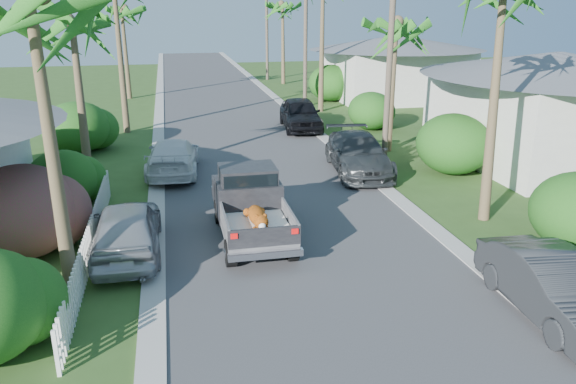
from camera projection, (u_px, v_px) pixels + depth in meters
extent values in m
plane|color=#2F4D1C|center=(359.00, 339.00, 11.89)|extent=(120.00, 120.00, 0.00)
cube|color=#38383A|center=(229.00, 118.00, 35.07)|extent=(8.00, 100.00, 0.02)
cube|color=#A5A39E|center=(159.00, 120.00, 34.22)|extent=(0.60, 100.00, 0.06)
cube|color=#A5A39E|center=(296.00, 115.00, 35.91)|extent=(0.60, 100.00, 0.06)
cylinder|color=black|center=(231.00, 253.00, 15.11)|extent=(0.28, 0.76, 0.76)
cylinder|color=black|center=(292.00, 247.00, 15.44)|extent=(0.28, 0.76, 0.76)
cylinder|color=black|center=(219.00, 212.00, 18.12)|extent=(0.28, 0.76, 0.76)
cylinder|color=black|center=(271.00, 208.00, 18.46)|extent=(0.28, 0.76, 0.76)
cube|color=slate|center=(258.00, 233.00, 15.80)|extent=(1.90, 2.40, 0.24)
cube|color=slate|center=(225.00, 223.00, 15.50)|extent=(0.06, 2.40, 0.55)
cube|color=slate|center=(290.00, 218.00, 15.86)|extent=(0.06, 2.40, 0.55)
cube|color=black|center=(265.00, 237.00, 14.60)|extent=(1.92, 0.08, 0.52)
cube|color=silver|center=(266.00, 255.00, 14.59)|extent=(1.98, 0.18, 0.18)
cube|color=red|center=(234.00, 236.00, 14.36)|extent=(0.18, 0.05, 0.14)
cube|color=red|center=(295.00, 231.00, 14.68)|extent=(0.18, 0.05, 0.14)
cube|color=black|center=(248.00, 198.00, 17.38)|extent=(1.94, 1.65, 1.10)
cube|color=black|center=(248.00, 175.00, 17.15)|extent=(1.70, 1.35, 0.55)
cube|color=black|center=(251.00, 182.00, 16.54)|extent=(1.60, 0.05, 0.45)
cube|color=black|center=(243.00, 190.00, 18.59)|extent=(1.94, 1.20, 0.80)
cube|color=white|center=(258.00, 226.00, 15.74)|extent=(1.70, 2.10, 0.16)
ellipsoid|color=orange|center=(257.00, 215.00, 15.74)|extent=(0.48, 1.25, 0.43)
sphere|color=orange|center=(261.00, 222.00, 15.02)|extent=(0.40, 0.40, 0.40)
ellipsoid|color=white|center=(257.00, 218.00, 15.77)|extent=(0.32, 0.86, 0.18)
imported|color=#2B2D30|center=(552.00, 287.00, 12.58)|extent=(1.74, 4.46, 1.45)
imported|color=#323638|center=(358.00, 154.00, 23.50)|extent=(2.75, 5.60, 1.57)
imported|color=black|center=(300.00, 114.00, 31.65)|extent=(2.45, 5.21, 1.72)
imported|color=#A6A8AD|center=(127.00, 229.00, 15.68)|extent=(1.84, 4.58, 1.56)
imported|color=silver|center=(173.00, 157.00, 23.29)|extent=(2.45, 5.17, 1.46)
cone|color=brown|center=(53.00, 159.00, 12.34)|extent=(0.36, 0.71, 7.01)
cone|color=brown|center=(81.00, 108.00, 20.70)|extent=(0.36, 0.61, 6.21)
cone|color=brown|center=(120.00, 59.00, 29.84)|extent=(0.36, 0.36, 8.00)
cone|color=brown|center=(126.00, 54.00, 41.11)|extent=(0.36, 0.75, 6.51)
cone|color=brown|center=(494.00, 105.00, 17.50)|extent=(0.36, 0.73, 7.51)
cone|color=brown|center=(392.00, 89.00, 26.15)|extent=(0.36, 0.54, 6.01)
cone|color=brown|center=(322.00, 48.00, 35.92)|extent=(0.36, 0.36, 8.20)
cone|color=brown|center=(283.00, 44.00, 49.19)|extent=(0.36, 0.63, 6.81)
ellipsoid|color=#A61747|center=(22.00, 211.00, 15.51)|extent=(3.00, 3.30, 2.60)
ellipsoid|color=#134112|center=(63.00, 179.00, 19.39)|extent=(2.40, 2.64, 2.00)
ellipsoid|color=#134112|center=(77.00, 127.00, 26.63)|extent=(3.20, 3.52, 2.40)
ellipsoid|color=#134112|center=(453.00, 144.00, 23.23)|extent=(3.00, 3.30, 2.50)
ellipsoid|color=#134112|center=(371.00, 111.00, 31.58)|extent=(2.60, 2.86, 2.10)
ellipsoid|color=#134112|center=(331.00, 83.00, 40.88)|extent=(3.20, 3.52, 2.60)
cube|color=white|center=(91.00, 240.00, 15.65)|extent=(0.10, 11.00, 1.00)
cube|color=silver|center=(551.00, 119.00, 24.97)|extent=(8.00, 9.00, 3.80)
cone|color=#595B60|center=(559.00, 64.00, 24.21)|extent=(6.48, 6.48, 1.00)
cube|color=silver|center=(395.00, 74.00, 41.70)|extent=(9.00, 8.00, 3.60)
cone|color=#595B60|center=(397.00, 42.00, 40.97)|extent=(6.48, 6.48, 1.00)
cylinder|color=brown|center=(390.00, 60.00, 23.62)|extent=(0.26, 0.26, 9.00)
cylinder|color=brown|center=(305.00, 40.00, 37.53)|extent=(0.26, 0.26, 9.00)
cylinder|color=brown|center=(267.00, 30.00, 51.45)|extent=(0.26, 0.26, 9.00)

